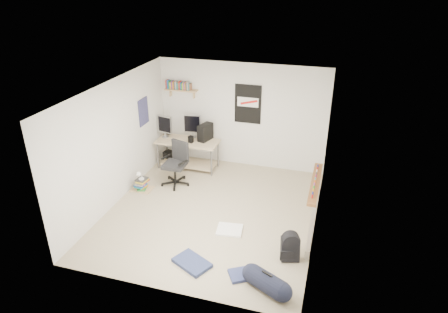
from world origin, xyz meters
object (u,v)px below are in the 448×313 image
(office_chair, at_px, (174,164))
(duffel_bag, at_px, (267,283))
(desk, at_px, (188,154))
(book_stack, at_px, (142,183))
(backpack, at_px, (290,249))

(office_chair, distance_m, duffel_bag, 3.70)
(office_chair, bearing_deg, desk, 109.79)
(desk, bearing_deg, book_stack, -138.74)
(backpack, distance_m, book_stack, 3.69)
(backpack, height_order, book_stack, backpack)
(duffel_bag, bearing_deg, backpack, 101.11)
(backpack, distance_m, duffel_bag, 0.85)
(desk, relative_size, duffel_bag, 2.48)
(desk, height_order, book_stack, desk)
(office_chair, height_order, backpack, office_chair)
(book_stack, bearing_deg, desk, 65.27)
(desk, relative_size, office_chair, 1.47)
(duffel_bag, bearing_deg, office_chair, 161.40)
(backpack, xyz_separation_m, duffel_bag, (-0.23, -0.82, -0.06))
(office_chair, relative_size, duffel_bag, 1.68)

